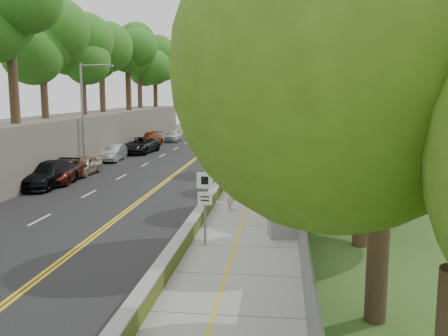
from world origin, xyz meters
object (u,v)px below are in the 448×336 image
(construction_barrel, at_px, (269,164))
(painter_0, at_px, (238,180))
(concrete_block, at_px, (284,227))
(car_2, at_px, (59,171))
(signpost, at_px, (205,197))
(streetlight, at_px, (85,110))
(person_far, at_px, (269,148))

(construction_barrel, bearing_deg, painter_0, -99.47)
(concrete_block, height_order, car_2, car_2)
(signpost, bearing_deg, painter_0, 87.65)
(signpost, relative_size, concrete_block, 2.54)
(car_2, xyz_separation_m, painter_0, (12.05, -2.71, 0.14))
(construction_barrel, distance_m, car_2, 15.11)
(streetlight, bearing_deg, car_2, -91.72)
(construction_barrel, xyz_separation_m, painter_0, (-1.55, -9.29, 0.38))
(concrete_block, bearing_deg, signpost, -153.00)
(signpost, xyz_separation_m, construction_barrel, (1.95, 19.02, -1.44))
(streetlight, height_order, signpost, streetlight)
(signpost, relative_size, construction_barrel, 3.28)
(car_2, bearing_deg, construction_barrel, 22.16)
(signpost, bearing_deg, streetlight, 124.08)
(streetlight, xyz_separation_m, person_far, (13.26, 9.79, -3.70))
(construction_barrel, xyz_separation_m, car_2, (-13.60, -6.58, 0.24))
(streetlight, xyz_separation_m, car_2, (-0.14, -4.58, -3.88))
(painter_0, bearing_deg, signpost, -160.81)
(signpost, bearing_deg, car_2, 133.13)
(concrete_block, xyz_separation_m, car_2, (-14.65, 10.91, 0.31))
(streetlight, height_order, painter_0, streetlight)
(streetlight, relative_size, concrete_block, 6.55)
(car_2, distance_m, person_far, 19.65)
(concrete_block, distance_m, painter_0, 8.61)
(construction_barrel, distance_m, painter_0, 9.42)
(car_2, bearing_deg, streetlight, 84.62)
(signpost, xyz_separation_m, car_2, (-11.65, 12.44, -1.20))
(streetlight, xyz_separation_m, signpost, (11.51, -17.02, -2.68))
(streetlight, bearing_deg, painter_0, -31.46)
(construction_barrel, relative_size, car_2, 0.18)
(signpost, distance_m, construction_barrel, 19.17)
(signpost, height_order, concrete_block, signpost)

